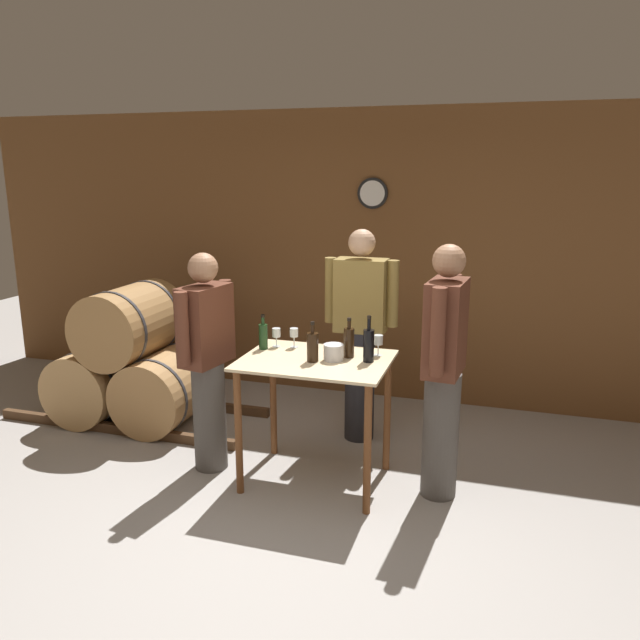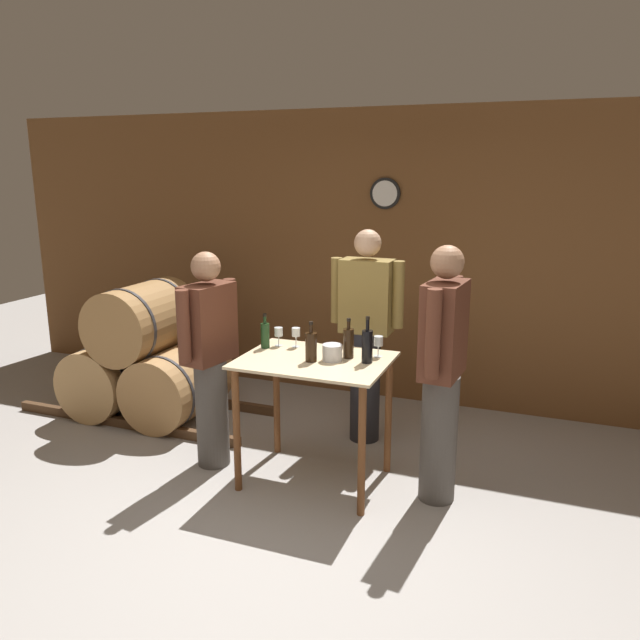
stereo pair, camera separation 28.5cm
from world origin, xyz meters
TOP-DOWN VIEW (x-y plane):
  - ground_plane at (0.00, 0.00)m, footprint 14.00×14.00m
  - back_wall at (-0.00, 2.70)m, footprint 8.40×0.08m
  - barrel_rack at (-1.91, 1.48)m, footprint 2.25×0.87m
  - tasting_table at (-0.04, 0.86)m, footprint 1.01×0.76m
  - wine_bottle_far_left at (-0.47, 0.98)m, footprint 0.06×0.06m
  - wine_bottle_left at (-0.04, 0.80)m, footprint 0.08×0.08m
  - wine_bottle_center at (0.17, 0.97)m, footprint 0.07×0.07m
  - wine_bottle_right at (0.32, 0.91)m, footprint 0.07×0.07m
  - wine_glass_near_left at (-0.40, 1.07)m, footprint 0.06×0.06m
  - wine_glass_near_center at (-0.27, 1.09)m, footprint 0.06×0.06m
  - wine_glass_near_right at (0.35, 1.07)m, footprint 0.06×0.06m
  - ice_bucket at (0.09, 0.87)m, footprint 0.13×0.13m
  - person_host at (0.82, 0.93)m, footprint 0.25×0.59m
  - person_visitor_with_scarf at (-0.84, 0.83)m, footprint 0.29×0.58m
  - person_visitor_bearded at (0.08, 1.66)m, footprint 0.59×0.24m

SIDE VIEW (x-z plane):
  - ground_plane at x=0.00m, z-range 0.00..0.00m
  - barrel_rack at x=-1.91m, z-range -0.11..1.10m
  - tasting_table at x=-0.04m, z-range 0.28..1.18m
  - person_visitor_with_scarf at x=-0.84m, z-range 0.04..1.65m
  - person_host at x=0.82m, z-range 0.05..1.76m
  - person_visitor_bearded at x=0.08m, z-range 0.05..1.77m
  - ice_bucket at x=0.09m, z-range 0.90..1.02m
  - wine_glass_near_left at x=-0.40m, z-range 0.93..1.07m
  - wine_bottle_far_left at x=-0.47m, z-range 0.88..1.13m
  - wine_glass_near_center at x=-0.27m, z-range 0.94..1.08m
  - wine_bottle_left at x=-0.04m, z-range 0.87..1.15m
  - wine_glass_near_right at x=0.35m, z-range 0.94..1.08m
  - wine_bottle_center at x=0.17m, z-range 0.87..1.15m
  - wine_bottle_right at x=0.32m, z-range 0.87..1.18m
  - back_wall at x=0.00m, z-range 0.00..2.70m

